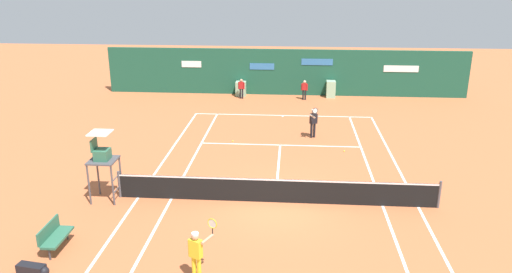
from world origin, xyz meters
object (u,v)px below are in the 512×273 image
player_bench (54,235)px  player_on_baseline (313,121)px  player_near_side (197,252)px  tennis_ball_by_sideline (344,151)px  equipment_bag (34,270)px  ball_kid_centre_post (241,87)px  umpire_chair (102,157)px  ball_kid_right_post (304,89)px  tennis_ball_near_service_line (233,141)px

player_bench → player_on_baseline: size_ratio=0.77×
player_near_side → tennis_ball_by_sideline: player_near_side is taller
equipment_bag → ball_kid_centre_post: bearing=79.6°
player_bench → umpire_chair: bearing=175.0°
equipment_bag → player_on_baseline: 15.38m
equipment_bag → player_near_side: size_ratio=0.55×
ball_kid_right_post → equipment_bag: bearing=76.4°
player_near_side → ball_kid_right_post: size_ratio=1.34×
player_on_baseline → ball_kid_right_post: bearing=-115.2°
player_near_side → tennis_ball_by_sideline: size_ratio=26.18×
tennis_ball_by_sideline → player_on_baseline: bearing=125.7°
player_on_baseline → player_near_side: (-3.67, -12.76, 0.01)m
player_on_baseline → tennis_ball_by_sideline: 2.64m
player_on_baseline → ball_kid_centre_post: 9.16m
player_on_baseline → player_near_side: 13.28m
ball_kid_centre_post → tennis_ball_by_sideline: ball_kid_centre_post is taller
umpire_chair → player_on_baseline: umpire_chair is taller
player_near_side → tennis_ball_by_sideline: (5.12, 10.75, -0.90)m
equipment_bag → ball_kid_centre_post: ball_kid_centre_post is taller
tennis_ball_near_service_line → umpire_chair: bearing=-119.9°
player_on_baseline → umpire_chair: bearing=16.9°
player_near_side → ball_kid_centre_post: bearing=117.9°
player_near_side → umpire_chair: bearing=158.0°
umpire_chair → player_near_side: (4.45, -4.83, -0.82)m
umpire_chair → player_bench: bearing=-5.0°
equipment_bag → ball_kid_right_post: (8.09, 20.78, 0.61)m
umpire_chair → player_on_baseline: (8.12, 7.93, -0.82)m
ball_kid_right_post → tennis_ball_near_service_line: ball_kid_right_post is taller
player_near_side → tennis_ball_near_service_line: 11.85m
player_near_side → ball_kid_right_post: (3.36, 20.69, -0.17)m
ball_kid_centre_post → tennis_ball_near_service_line: bearing=102.4°
umpire_chair → player_on_baseline: 11.38m
equipment_bag → player_on_baseline: player_on_baseline is taller
ball_kid_right_post → tennis_ball_by_sideline: bearing=107.8°
umpire_chair → player_near_side: size_ratio=1.52×
player_bench → equipment_bag: 1.42m
player_bench → ball_kid_centre_post: (3.84, 19.41, 0.28)m
player_near_side → ball_kid_right_post: player_near_side is taller
equipment_bag → tennis_ball_near_service_line: equipment_bag is taller
umpire_chair → ball_kid_right_post: size_ratio=2.03×
equipment_bag → tennis_ball_near_service_line: (4.30, 11.90, -0.13)m
player_on_baseline → tennis_ball_near_service_line: bearing=-14.4°
player_bench → tennis_ball_by_sideline: 13.69m
ball_kid_centre_post → player_near_side: bearing=101.9°
player_bench → equipment_bag: bearing=1.1°
player_on_baseline → ball_kid_centre_post: size_ratio=1.30×
player_near_side → tennis_ball_near_service_line: bearing=117.5°
equipment_bag → ball_kid_right_post: size_ratio=0.74×
equipment_bag → ball_kid_centre_post: size_ratio=0.72×
ball_kid_centre_post → tennis_ball_near_service_line: 8.93m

